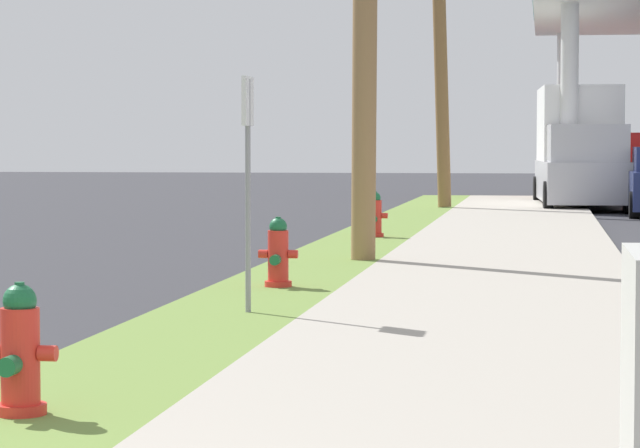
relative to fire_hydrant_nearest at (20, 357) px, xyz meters
name	(u,v)px	position (x,y,z in m)	size (l,w,h in m)	color
fire_hydrant_nearest	(20,357)	(0.00, 0.00, 0.00)	(0.42, 0.37, 0.74)	red
fire_hydrant_second	(278,256)	(0.11, 7.53, 0.00)	(0.42, 0.38, 0.74)	red
fire_hydrant_third	(375,217)	(0.17, 16.12, 0.00)	(0.42, 0.37, 0.74)	red
utility_pole_background	(439,6)	(0.39, 27.88, 4.51)	(1.03, 1.23, 9.51)	olive
street_sign_post	(248,144)	(0.26, 5.15, 1.19)	(0.05, 0.36, 2.12)	gray
truck_red_at_forecourt	(633,169)	(5.56, 36.87, 0.47)	(2.34, 5.48, 1.97)	red
truck_silver_on_apron	(580,150)	(3.83, 30.43, 1.04)	(2.43, 6.49, 3.11)	#BCBCC1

